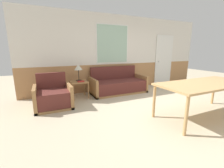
{
  "coord_description": "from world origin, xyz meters",
  "views": [
    {
      "loc": [
        -2.78,
        -2.46,
        1.47
      ],
      "look_at": [
        -1.13,
        1.14,
        0.57
      ],
      "focal_mm": 24.0,
      "sensor_mm": 36.0,
      "label": 1
    }
  ],
  "objects_px": {
    "armchair": "(53,97)",
    "table_lamp": "(78,68)",
    "couch": "(118,85)",
    "dining_table": "(205,86)",
    "side_table": "(79,84)"
  },
  "relations": [
    {
      "from": "armchair",
      "to": "table_lamp",
      "type": "relative_size",
      "value": 1.74
    },
    {
      "from": "couch",
      "to": "side_table",
      "type": "height_order",
      "value": "couch"
    },
    {
      "from": "side_table",
      "to": "dining_table",
      "type": "height_order",
      "value": "dining_table"
    },
    {
      "from": "dining_table",
      "to": "side_table",
      "type": "bearing_deg",
      "value": 131.48
    },
    {
      "from": "table_lamp",
      "to": "side_table",
      "type": "bearing_deg",
      "value": -101.97
    },
    {
      "from": "couch",
      "to": "side_table",
      "type": "xyz_separation_m",
      "value": [
        -1.38,
        -0.02,
        0.17
      ]
    },
    {
      "from": "couch",
      "to": "side_table",
      "type": "relative_size",
      "value": 3.68
    },
    {
      "from": "couch",
      "to": "side_table",
      "type": "bearing_deg",
      "value": -179.17
    },
    {
      "from": "armchair",
      "to": "couch",
      "type": "bearing_deg",
      "value": 4.95
    },
    {
      "from": "armchair",
      "to": "dining_table",
      "type": "distance_m",
      "value": 3.65
    },
    {
      "from": "couch",
      "to": "armchair",
      "type": "bearing_deg",
      "value": -165.71
    },
    {
      "from": "side_table",
      "to": "dining_table",
      "type": "distance_m",
      "value": 3.37
    },
    {
      "from": "couch",
      "to": "dining_table",
      "type": "relative_size",
      "value": 0.88
    },
    {
      "from": "armchair",
      "to": "table_lamp",
      "type": "height_order",
      "value": "table_lamp"
    },
    {
      "from": "couch",
      "to": "armchair",
      "type": "xyz_separation_m",
      "value": [
        -2.18,
        -0.55,
        0.01
      ]
    }
  ]
}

